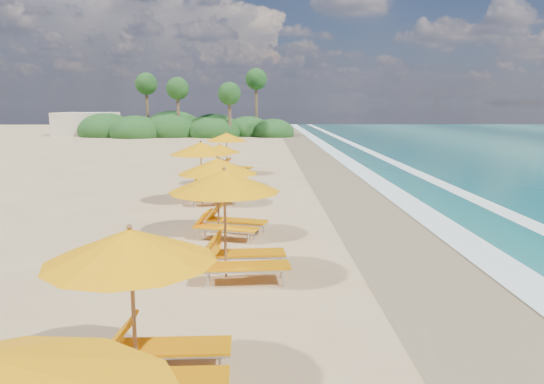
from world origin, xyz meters
The scene contains 11 objects.
ground centered at (0.00, 0.00, 0.00)m, with size 160.00×160.00×0.00m, color tan.
wet_sand centered at (4.00, 0.00, 0.01)m, with size 4.00×160.00×0.01m, color #8A7952.
surf_foam centered at (6.70, 0.00, 0.03)m, with size 4.00×160.00×0.01m.
station_1 centered at (-1.88, -8.97, 1.32)m, with size 2.57×2.38×2.35m.
station_2 centered at (-0.95, -4.38, 1.42)m, with size 2.85×2.66×2.54m.
station_3 centered at (-1.43, -0.75, 1.35)m, with size 3.04×2.96×2.41m.
station_4 centered at (-2.50, 4.25, 1.41)m, with size 3.10×3.00×2.51m.
station_5 centered at (-2.19, 8.93, 1.14)m, with size 2.42×2.31×2.03m.
station_6 centered at (-2.11, 12.68, 1.33)m, with size 3.09×3.07×2.37m.
treeline centered at (-9.94, 45.51, 1.00)m, with size 25.80×8.80×9.74m.
beach_building centered at (-22.00, 48.00, 1.40)m, with size 7.00×5.00×2.80m, color beige.
Camera 1 is at (-0.30, -15.55, 3.93)m, focal length 33.53 mm.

